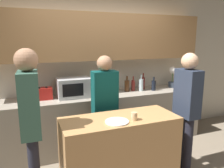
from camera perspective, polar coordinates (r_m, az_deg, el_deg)
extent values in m
cube|color=beige|center=(3.86, -4.46, 5.08)|extent=(6.40, 0.08, 2.70)
cube|color=#A37547|center=(3.64, -3.63, 12.19)|extent=(3.74, 0.32, 0.75)
cube|color=gray|center=(3.75, -2.64, -9.36)|extent=(3.60, 0.62, 0.89)
cube|color=#B27F4C|center=(2.74, 2.02, -17.63)|extent=(1.36, 0.55, 0.90)
cube|color=#B7BABC|center=(3.50, -9.96, -0.85)|extent=(0.52, 0.38, 0.30)
cube|color=black|center=(3.30, -10.12, -1.59)|extent=(0.31, 0.01, 0.19)
cube|color=#B21E19|center=(3.45, -17.51, -2.40)|extent=(0.26, 0.16, 0.18)
cube|color=black|center=(3.43, -18.44, -0.97)|extent=(0.02, 0.11, 0.01)
cube|color=black|center=(3.44, -16.77, -0.85)|extent=(0.02, 0.11, 0.01)
cylinder|color=#333D4C|center=(4.29, 15.40, -0.16)|extent=(0.14, 0.14, 0.10)
cylinder|color=#38662D|center=(4.27, 15.50, 1.68)|extent=(0.01, 0.01, 0.18)
sphere|color=silver|center=(4.25, 15.60, 3.54)|extent=(0.13, 0.13, 0.13)
cylinder|color=#472814|center=(3.81, 3.92, -0.49)|extent=(0.09, 0.09, 0.20)
cylinder|color=#472814|center=(3.78, 3.95, 1.54)|extent=(0.03, 0.03, 0.08)
cylinder|color=maroon|center=(3.87, 5.54, -0.41)|extent=(0.07, 0.07, 0.19)
cylinder|color=maroon|center=(3.84, 5.58, 1.48)|extent=(0.02, 0.02, 0.07)
cylinder|color=silver|center=(3.88, 7.57, -0.24)|extent=(0.08, 0.08, 0.21)
cylinder|color=silver|center=(3.85, 7.62, 1.87)|extent=(0.03, 0.03, 0.08)
cylinder|color=maroon|center=(4.01, 8.12, 0.16)|extent=(0.06, 0.06, 0.21)
cylinder|color=maroon|center=(3.98, 8.18, 2.25)|extent=(0.02, 0.02, 0.08)
cylinder|color=black|center=(3.94, 10.82, -0.41)|extent=(0.08, 0.08, 0.17)
cylinder|color=black|center=(3.92, 10.89, 1.32)|extent=(0.03, 0.03, 0.07)
cylinder|color=white|center=(2.41, 1.29, -9.80)|extent=(0.26, 0.26, 0.01)
cylinder|color=tan|center=(2.47, 5.81, -8.38)|extent=(0.07, 0.07, 0.09)
cylinder|color=black|center=(3.18, 19.23, -15.05)|extent=(0.11, 0.11, 0.79)
cylinder|color=black|center=(3.29, 17.34, -14.01)|extent=(0.11, 0.11, 0.79)
cube|color=#262E40|center=(3.00, 19.11, -2.32)|extent=(0.19, 0.34, 0.62)
sphere|color=tan|center=(2.93, 19.65, 5.62)|extent=(0.21, 0.21, 0.21)
cylinder|color=black|center=(2.68, -19.50, -19.86)|extent=(0.11, 0.11, 0.83)
cube|color=#345848|center=(2.31, -20.73, -4.98)|extent=(0.20, 0.35, 0.65)
sphere|color=#9E7051|center=(2.24, -21.53, 5.89)|extent=(0.22, 0.22, 0.22)
cylinder|color=black|center=(3.24, -0.45, -14.09)|extent=(0.11, 0.11, 0.76)
cylinder|color=black|center=(3.19, -3.23, -14.51)|extent=(0.11, 0.11, 0.76)
cube|color=#0B413F|center=(2.98, -1.92, -2.36)|extent=(0.34, 0.19, 0.61)
sphere|color=#9E7051|center=(2.91, -1.97, 5.43)|extent=(0.21, 0.21, 0.21)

